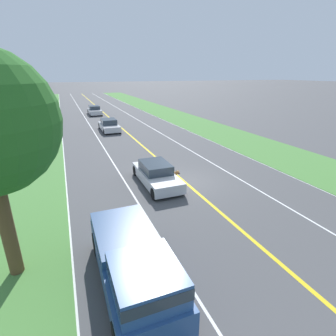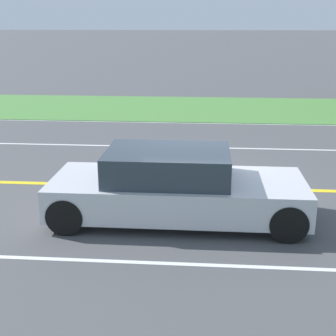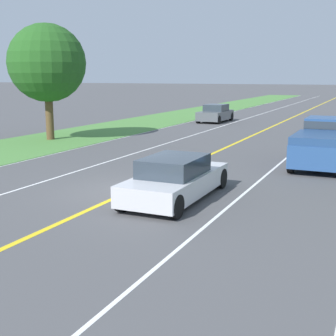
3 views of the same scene
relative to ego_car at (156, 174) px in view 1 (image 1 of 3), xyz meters
The scene contains 13 objects.
ground_plane 1.87m from the ego_car, behind, with size 400.00×400.00×0.00m, color #4C4C4F.
centre_divider_line 1.87m from the ego_car, behind, with size 0.18×160.00×0.01m, color yellow.
lane_edge_line_right 5.30m from the ego_car, ahead, with size 0.14×160.00×0.01m, color white.
lane_edge_line_left 8.77m from the ego_car, behind, with size 0.14×160.00×0.01m, color white.
lane_dash_same_dir 1.88m from the ego_car, ahead, with size 0.10×160.00×0.01m, color white.
lane_dash_oncoming 5.29m from the ego_car, behind, with size 0.10×160.00×0.01m, color white.
grass_verge_right 8.28m from the ego_car, ahead, with size 6.00×160.00×0.03m, color #4C843D.
grass_verge_left 11.77m from the ego_car, behind, with size 6.00×160.00×0.03m, color #4C843D.
ego_car is the anchor object (origin of this frame).
dog 1.29m from the ego_car, behind, with size 0.43×1.23×0.77m.
pickup_truck 8.45m from the ego_car, 66.11° to the left, with size 2.00×5.24×1.90m.
car_trailing_near 17.02m from the ego_car, 90.22° to the right, with size 1.94×4.74×1.36m.
car_trailing_mid 30.83m from the ego_car, 90.14° to the right, with size 1.91×4.65×1.40m.
Camera 1 is at (6.62, 13.88, 6.48)m, focal length 28.00 mm.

